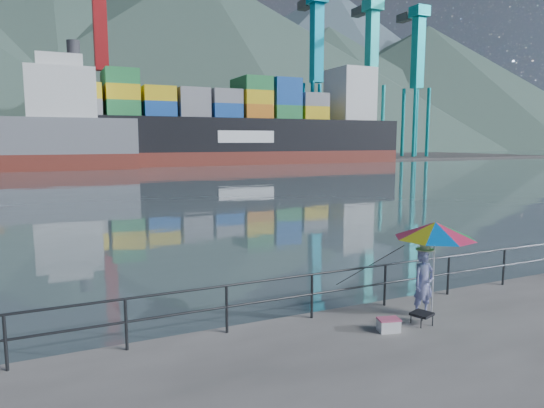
# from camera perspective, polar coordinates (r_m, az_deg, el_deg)

# --- Properties ---
(harbor_water) EXTENTS (500.00, 280.00, 0.00)m
(harbor_water) POSITION_cam_1_polar(r_m,az_deg,el_deg) (137.51, -22.97, 5.30)
(harbor_water) COLOR #4F6267
(harbor_water) RESTS_ON ground
(far_dock) EXTENTS (200.00, 40.00, 0.40)m
(far_dock) POSITION_cam_1_polar(r_m,az_deg,el_deg) (101.46, -16.64, 4.99)
(far_dock) COLOR #514F4C
(far_dock) RESTS_ON ground
(guardrail) EXTENTS (22.00, 0.06, 1.03)m
(guardrail) POSITION_cam_1_polar(r_m,az_deg,el_deg) (10.56, -0.12, -11.40)
(guardrail) COLOR #2D3033
(guardrail) RESTS_ON ground
(mountains) EXTENTS (600.00, 332.80, 80.00)m
(mountains) POSITION_cam_1_polar(r_m,az_deg,el_deg) (221.65, -13.68, 15.53)
(mountains) COLOR #385147
(mountains) RESTS_ON ground
(port_cranes) EXTENTS (116.00, 28.00, 38.40)m
(port_cranes) POSITION_cam_1_polar(r_m,az_deg,el_deg) (98.65, -3.66, 14.54)
(port_cranes) COLOR #BE3209
(port_cranes) RESTS_ON ground
(container_stacks) EXTENTS (58.00, 5.40, 7.80)m
(container_stacks) POSITION_cam_1_polar(r_m,az_deg,el_deg) (108.56, -2.66, 6.91)
(container_stacks) COLOR #194CA5
(container_stacks) RESTS_ON ground
(fisherman) EXTENTS (0.56, 0.37, 1.51)m
(fisherman) POSITION_cam_1_polar(r_m,az_deg,el_deg) (11.51, 17.41, -8.92)
(fisherman) COLOR navy
(fisherman) RESTS_ON ground
(beach_umbrella) EXTENTS (2.04, 2.04, 2.16)m
(beach_umbrella) POSITION_cam_1_polar(r_m,az_deg,el_deg) (11.26, 18.64, -2.95)
(beach_umbrella) COLOR white
(beach_umbrella) RESTS_ON ground
(folding_stool) EXTENTS (0.51, 0.51, 0.26)m
(folding_stool) POSITION_cam_1_polar(r_m,az_deg,el_deg) (11.19, 17.21, -12.72)
(folding_stool) COLOR black
(folding_stool) RESTS_ON ground
(cooler_bag) EXTENTS (0.49, 0.38, 0.25)m
(cooler_bag) POSITION_cam_1_polar(r_m,az_deg,el_deg) (10.64, 13.55, -13.74)
(cooler_bag) COLOR silver
(cooler_bag) RESTS_ON ground
(fishing_rod) EXTENTS (0.67, 1.81, 1.35)m
(fishing_rod) POSITION_cam_1_polar(r_m,az_deg,el_deg) (12.35, 11.13, -11.25)
(fishing_rod) COLOR black
(fishing_rod) RESTS_ON ground
(container_ship) EXTENTS (62.41, 10.40, 18.10)m
(container_ship) POSITION_cam_1_polar(r_m,az_deg,el_deg) (87.04, -3.28, 8.75)
(container_ship) COLOR maroon
(container_ship) RESTS_ON ground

